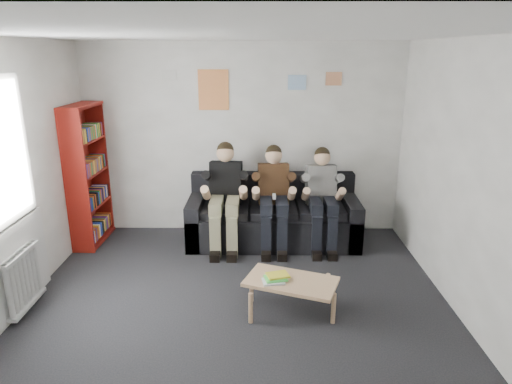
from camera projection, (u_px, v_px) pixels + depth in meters
room_shell at (233, 192)px, 4.11m from camera, size 5.00×5.00×5.00m
sofa at (273, 218)px, 6.38m from camera, size 2.32×0.95×0.90m
bookshelf at (89, 175)px, 6.17m from camera, size 0.29×0.86×1.91m
coffee_table at (291, 284)px, 4.60m from camera, size 0.90×0.49×0.36m
game_cases at (276, 278)px, 4.57m from camera, size 0.26×0.23×0.05m
person_left at (225, 197)px, 6.07m from camera, size 0.43×0.92×1.41m
person_middle at (274, 198)px, 6.07m from camera, size 0.41×0.88×1.37m
person_right at (322, 199)px, 6.07m from camera, size 0.40×0.85×1.34m
radiator at (24, 279)px, 4.61m from camera, size 0.10×0.64×0.60m
window at (5, 217)px, 4.41m from camera, size 0.05×1.30×2.36m
poster_large at (213, 90)px, 6.28m from camera, size 0.42×0.01×0.55m
poster_blue at (297, 82)px, 6.24m from camera, size 0.25×0.01×0.20m
poster_pink at (334, 79)px, 6.22m from camera, size 0.22×0.01×0.18m
poster_sign at (169, 75)px, 6.23m from camera, size 0.20×0.01×0.14m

